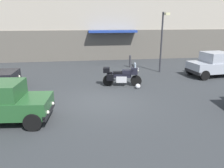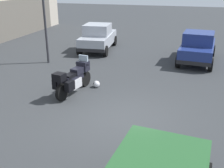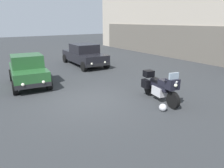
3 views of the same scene
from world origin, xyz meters
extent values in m
plane|color=#2D3033|center=(0.00, 0.00, 0.00)|extent=(80.00, 80.00, 0.00)
cube|color=#A89E8E|center=(0.00, 12.21, 4.89)|extent=(34.39, 2.40, 9.79)
cube|color=#5C564E|center=(0.00, 10.99, 1.40)|extent=(30.95, 0.12, 2.80)
cube|color=navy|center=(2.24, 10.56, 2.70)|extent=(4.40, 1.10, 0.20)
cylinder|color=black|center=(2.36, 2.25, 0.32)|extent=(0.65, 0.25, 0.64)
cylinder|color=black|center=(0.77, 2.54, 0.32)|extent=(0.65, 0.25, 0.64)
cylinder|color=#B7B7BC|center=(2.34, 2.26, 0.75)|extent=(0.33, 0.13, 0.68)
cube|color=#B7B7BC|center=(1.52, 2.41, 0.42)|extent=(0.66, 0.50, 0.36)
cube|color=black|center=(1.52, 2.41, 0.66)|extent=(1.13, 0.47, 0.28)
cube|color=black|center=(1.82, 2.35, 0.84)|extent=(0.57, 0.43, 0.24)
cube|color=black|center=(1.33, 2.44, 0.80)|extent=(0.60, 0.40, 0.12)
cube|color=black|center=(2.24, 2.28, 0.92)|extent=(0.43, 0.50, 0.40)
cube|color=#8C9EAD|center=(2.28, 2.27, 1.22)|extent=(0.15, 0.41, 0.28)
sphere|color=#EAEACC|center=(2.42, 2.24, 0.92)|extent=(0.14, 0.14, 0.14)
cylinder|color=black|center=(2.16, 2.29, 1.02)|extent=(0.15, 0.62, 0.04)
cylinder|color=#B7B7BC|center=(0.97, 2.71, 0.30)|extent=(0.56, 0.19, 0.09)
cube|color=black|center=(0.93, 2.80, 0.58)|extent=(0.43, 0.27, 0.36)
cube|color=black|center=(0.83, 2.25, 0.58)|extent=(0.43, 0.27, 0.36)
cube|color=black|center=(0.67, 2.56, 0.95)|extent=(0.43, 0.46, 0.28)
cylinder|color=black|center=(1.41, 2.61, 0.15)|extent=(0.05, 0.13, 0.29)
sphere|color=silver|center=(2.34, 1.75, 0.14)|extent=(0.28, 0.28, 0.28)
cube|color=black|center=(-4.46, 2.95, 0.42)|extent=(0.19, 1.76, 0.20)
cylinder|color=black|center=(-4.83, 3.80, 0.32)|extent=(0.65, 0.24, 0.64)
cylinder|color=black|center=(-4.89, 2.12, 0.32)|extent=(0.65, 0.24, 0.64)
sphere|color=silver|center=(-4.39, 3.43, 0.54)|extent=(0.14, 0.14, 0.14)
sphere|color=silver|center=(-4.43, 2.46, 0.54)|extent=(0.14, 0.14, 0.14)
cube|color=#235128|center=(-3.71, -1.55, 0.64)|extent=(3.54, 1.89, 0.64)
cube|color=#235128|center=(-3.71, -1.55, 1.26)|extent=(1.54, 1.57, 0.60)
cube|color=#8C9EAD|center=(-3.07, -1.61, 1.26)|extent=(0.19, 1.33, 0.51)
cube|color=black|center=(-2.07, -1.71, 0.42)|extent=(0.28, 1.56, 0.20)
cylinder|color=black|center=(-2.40, -0.94, 0.32)|extent=(0.66, 0.28, 0.64)
cylinder|color=black|center=(-2.54, -2.41, 0.32)|extent=(0.66, 0.28, 0.64)
sphere|color=silver|center=(-1.98, -1.29, 0.54)|extent=(0.14, 0.14, 0.14)
sphere|color=silver|center=(-2.07, -2.15, 0.54)|extent=(0.14, 0.14, 0.14)
cube|color=#9EA3AD|center=(8.40, 3.76, 0.66)|extent=(3.93, 1.98, 0.68)
cube|color=#9EA3AD|center=(8.25, 3.75, 1.32)|extent=(1.73, 1.65, 0.64)
cube|color=#8C9EAD|center=(7.50, 3.68, 1.32)|extent=(0.19, 1.39, 0.51)
cube|color=black|center=(6.56, 3.59, 0.42)|extent=(0.27, 1.64, 0.20)
cylinder|color=black|center=(6.88, 4.40, 0.32)|extent=(0.66, 0.28, 0.64)
cylinder|color=black|center=(7.03, 2.85, 0.32)|extent=(0.66, 0.28, 0.64)
cylinder|color=#2D2D33|center=(4.99, 5.44, 2.12)|extent=(0.12, 0.12, 4.25)
cylinder|color=#2D2D33|center=(4.99, 5.09, 4.15)|extent=(0.08, 0.70, 0.08)
cube|color=beige|center=(4.99, 4.74, 4.10)|extent=(0.28, 0.36, 0.16)
cylinder|color=#333338|center=(3.21, 7.44, 0.47)|extent=(0.16, 0.16, 0.93)
sphere|color=#333338|center=(3.21, 7.44, 0.93)|extent=(0.16, 0.16, 0.16)
camera|label=1|loc=(-0.84, -9.68, 3.75)|focal=35.14mm
camera|label=2|loc=(-7.51, -1.82, 4.24)|focal=43.25mm
camera|label=3|loc=(7.15, -3.67, 3.17)|focal=33.38mm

